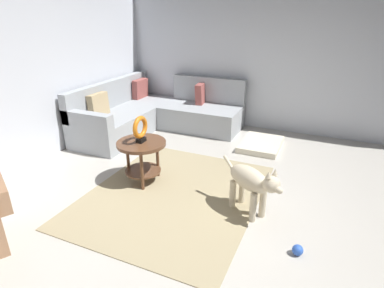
% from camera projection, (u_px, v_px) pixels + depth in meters
% --- Properties ---
extents(ground_plane, '(6.00, 6.00, 0.10)m').
position_uv_depth(ground_plane, '(226.00, 220.00, 3.37)').
color(ground_plane, '#B7B2A8').
extents(wall_back, '(6.00, 0.12, 2.70)m').
position_uv_depth(wall_back, '(5.00, 68.00, 3.93)').
color(wall_back, silver).
rests_on(wall_back, ground_plane).
extents(wall_right, '(0.12, 6.00, 2.70)m').
position_uv_depth(wall_right, '(285.00, 53.00, 5.30)').
color(wall_right, silver).
rests_on(wall_right, ground_plane).
extents(area_rug, '(2.30, 1.90, 0.01)m').
position_uv_depth(area_rug, '(174.00, 194.00, 3.74)').
color(area_rug, tan).
rests_on(area_rug, ground_plane).
extents(sectional_couch, '(2.20, 2.25, 0.88)m').
position_uv_depth(sectional_couch, '(155.00, 114.00, 5.67)').
color(sectional_couch, '#9EA3A8').
rests_on(sectional_couch, ground_plane).
extents(side_table, '(0.60, 0.60, 0.54)m').
position_uv_depth(side_table, '(142.00, 151.00, 3.88)').
color(side_table, brown).
rests_on(side_table, ground_plane).
extents(torus_sculpture, '(0.28, 0.08, 0.33)m').
position_uv_depth(torus_sculpture, '(140.00, 129.00, 3.76)').
color(torus_sculpture, black).
rests_on(torus_sculpture, side_table).
extents(dog_bed_mat, '(0.80, 0.60, 0.09)m').
position_uv_depth(dog_bed_mat, '(261.00, 144.00, 5.03)').
color(dog_bed_mat, beige).
rests_on(dog_bed_mat, ground_plane).
extents(dog, '(0.49, 0.75, 0.63)m').
position_uv_depth(dog, '(252.00, 182.00, 3.25)').
color(dog, beige).
rests_on(dog, ground_plane).
extents(dog_toy_ball, '(0.10, 0.10, 0.10)m').
position_uv_depth(dog_toy_ball, '(298.00, 250.00, 2.80)').
color(dog_toy_ball, blue).
rests_on(dog_toy_ball, ground_plane).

